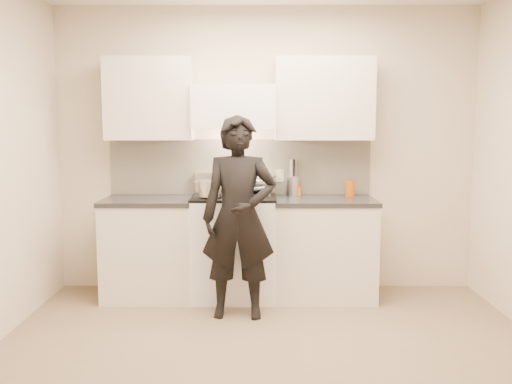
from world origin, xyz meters
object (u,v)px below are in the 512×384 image
(person, at_px, (239,217))
(utensil_crock, at_px, (293,184))
(stove, at_px, (234,246))
(wok, at_px, (256,181))
(counter_right, at_px, (324,248))

(person, bearing_deg, utensil_crock, 59.81)
(utensil_crock, distance_m, person, 0.95)
(stove, height_order, person, person)
(stove, xyz_separation_m, utensil_crock, (0.56, 0.25, 0.55))
(wok, relative_size, utensil_crock, 1.40)
(wok, distance_m, person, 0.74)
(wok, height_order, person, person)
(counter_right, distance_m, wok, 0.89)
(wok, relative_size, person, 0.29)
(person, bearing_deg, wok, 80.50)
(counter_right, bearing_deg, utensil_crock, 138.16)
(person, bearing_deg, counter_right, 37.26)
(stove, relative_size, wok, 2.00)
(counter_right, bearing_deg, stove, -180.00)
(counter_right, height_order, person, person)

